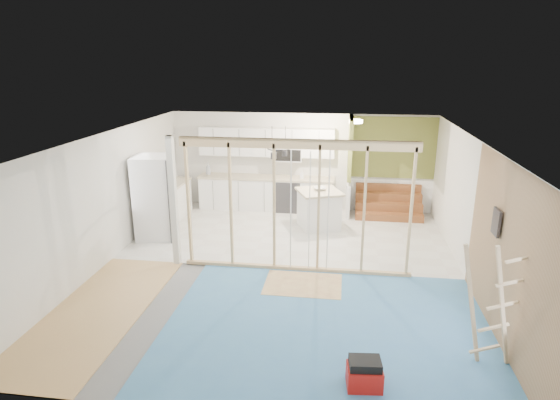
# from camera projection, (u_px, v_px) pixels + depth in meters

# --- Properties ---
(room) EXTENTS (7.01, 8.01, 2.61)m
(room) POSITION_uv_depth(u_px,v_px,m) (280.00, 207.00, 8.81)
(room) COLOR slate
(room) RESTS_ON ground
(floor_overlays) EXTENTS (7.00, 8.00, 0.03)m
(floor_overlays) POSITION_uv_depth(u_px,v_px,m) (284.00, 268.00, 9.23)
(floor_overlays) COLOR silver
(floor_overlays) RESTS_ON room
(stud_frame) EXTENTS (4.66, 0.14, 2.60)m
(stud_frame) POSITION_uv_depth(u_px,v_px,m) (269.00, 192.00, 8.76)
(stud_frame) COLOR tan
(stud_frame) RESTS_ON room
(base_cabinets) EXTENTS (4.45, 2.24, 0.93)m
(base_cabinets) POSITION_uv_depth(u_px,v_px,m) (238.00, 196.00, 12.45)
(base_cabinets) COLOR white
(base_cabinets) RESTS_ON room
(upper_cabinets) EXTENTS (3.60, 0.41, 0.85)m
(upper_cabinets) POSITION_uv_depth(u_px,v_px,m) (269.00, 143.00, 12.38)
(upper_cabinets) COLOR white
(upper_cabinets) RESTS_ON room
(green_partition) EXTENTS (2.25, 1.51, 2.60)m
(green_partition) POSITION_uv_depth(u_px,v_px,m) (378.00, 180.00, 12.11)
(green_partition) COLOR olive
(green_partition) RESTS_ON room
(pot_rack) EXTENTS (0.52, 0.52, 0.72)m
(pot_rack) POSITION_uv_depth(u_px,v_px,m) (278.00, 151.00, 10.44)
(pot_rack) COLOR black
(pot_rack) RESTS_ON room
(sheathing_panel) EXTENTS (0.02, 4.00, 2.60)m
(sheathing_panel) POSITION_uv_depth(u_px,v_px,m) (510.00, 261.00, 6.46)
(sheathing_panel) COLOR #A18157
(sheathing_panel) RESTS_ON room
(electrical_panel) EXTENTS (0.04, 0.30, 0.40)m
(electrical_panel) POSITION_uv_depth(u_px,v_px,m) (496.00, 222.00, 6.93)
(electrical_panel) COLOR #35353A
(electrical_panel) RESTS_ON room
(ceiling_light) EXTENTS (0.32, 0.32, 0.08)m
(ceiling_light) POSITION_uv_depth(u_px,v_px,m) (356.00, 121.00, 11.11)
(ceiling_light) COLOR #FFEABF
(ceiling_light) RESTS_ON room
(fridge) EXTENTS (0.96, 0.93, 1.92)m
(fridge) POSITION_uv_depth(u_px,v_px,m) (155.00, 198.00, 10.57)
(fridge) COLOR silver
(fridge) RESTS_ON room
(island) EXTENTS (1.25, 1.25, 0.94)m
(island) POSITION_uv_depth(u_px,v_px,m) (319.00, 210.00, 11.31)
(island) COLOR white
(island) RESTS_ON room
(bowl) EXTENTS (0.34, 0.34, 0.07)m
(bowl) POSITION_uv_depth(u_px,v_px,m) (320.00, 189.00, 11.23)
(bowl) COLOR silver
(bowl) RESTS_ON island
(soap_bottle_a) EXTENTS (0.17, 0.17, 0.34)m
(soap_bottle_a) POSITION_uv_depth(u_px,v_px,m) (208.00, 169.00, 12.72)
(soap_bottle_a) COLOR #A0A4B2
(soap_bottle_a) RESTS_ON base_cabinets
(soap_bottle_b) EXTENTS (0.11, 0.11, 0.21)m
(soap_bottle_b) POSITION_uv_depth(u_px,v_px,m) (302.00, 174.00, 12.34)
(soap_bottle_b) COLOR silver
(soap_bottle_b) RESTS_ON base_cabinets
(toolbox) EXTENTS (0.46, 0.37, 0.41)m
(toolbox) POSITION_uv_depth(u_px,v_px,m) (364.00, 375.00, 5.84)
(toolbox) COLOR #A8140F
(toolbox) RESTS_ON room
(ladder) EXTENTS (0.93, 0.12, 1.74)m
(ladder) POSITION_uv_depth(u_px,v_px,m) (491.00, 306.00, 6.09)
(ladder) COLOR tan
(ladder) RESTS_ON room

